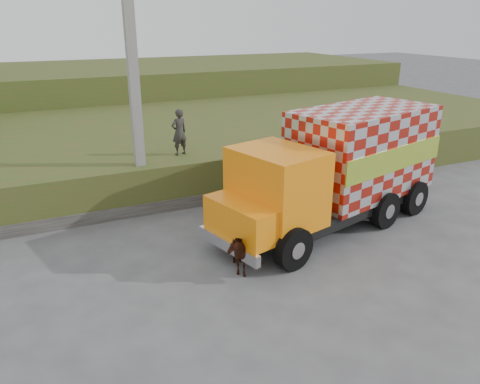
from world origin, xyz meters
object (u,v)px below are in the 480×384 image
cow (235,249)px  pedestrian (179,132)px  utility_pole (134,82)px  cargo_truck (340,168)px

cow → pedestrian: pedestrian is taller
cow → pedestrian: size_ratio=0.84×
utility_pole → cow: (1.12, -4.88, -3.52)m
utility_pole → cow: size_ratio=6.07×
utility_pole → cargo_truck: bearing=-34.7°
utility_pole → pedestrian: bearing=22.2°
cargo_truck → cow: cargo_truck is taller
pedestrian → cargo_truck: bearing=115.8°
cow → pedestrian: (0.41, 5.50, 1.73)m
cargo_truck → pedestrian: bearing=115.7°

